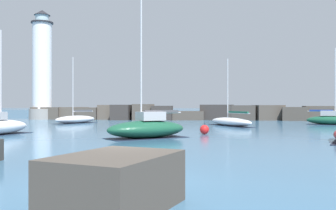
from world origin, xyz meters
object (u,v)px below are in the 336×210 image
Objects in this scene: sailboat_moored_1 at (147,128)px; sailboat_moored_3 at (76,119)px; sailboat_moored_5 at (331,119)px; lighthouse at (42,70)px; mooring_buoy_orange_near at (204,129)px; sailboat_moored_2 at (231,122)px.

sailboat_moored_1 reaches higher than sailboat_moored_3.
sailboat_moored_1 is 1.09× the size of sailboat_moored_5.
mooring_buoy_orange_near is at bearing -45.96° from lighthouse.
sailboat_moored_1 is 1.17× the size of sailboat_moored_3.
sailboat_moored_5 reaches higher than sailboat_moored_2.
sailboat_moored_3 is 32.62m from sailboat_moored_5.
sailboat_moored_5 is at bearing -15.86° from lighthouse.
sailboat_moored_2 is 8.50× the size of mooring_buoy_orange_near.
sailboat_moored_3 is at bearing 122.71° from sailboat_moored_1.
mooring_buoy_orange_near is (4.05, 4.23, -0.35)m from sailboat_moored_1.
sailboat_moored_1 is 5.86m from mooring_buoy_orange_near.
lighthouse is at bearing 125.94° from sailboat_moored_1.
lighthouse reaches higher than mooring_buoy_orange_near.
sailboat_moored_2 is at bearing 68.48° from sailboat_moored_1.
sailboat_moored_1 is 10.60× the size of mooring_buoy_orange_near.
sailboat_moored_1 is (24.37, -33.61, -7.62)m from lighthouse.
sailboat_moored_3 reaches higher than mooring_buoy_orange_near.
lighthouse is 18.28m from sailboat_moored_3.
lighthouse is 2.13× the size of sailboat_moored_3.
lighthouse is at bearing 164.14° from sailboat_moored_5.
sailboat_moored_1 reaches higher than sailboat_moored_5.
sailboat_moored_5 is at bearing 48.58° from mooring_buoy_orange_near.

